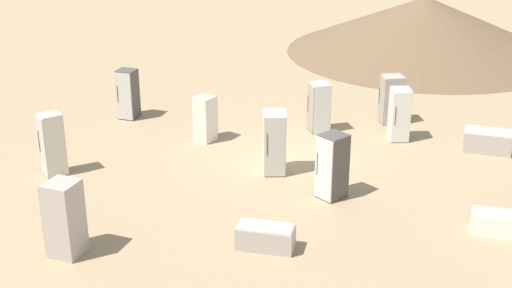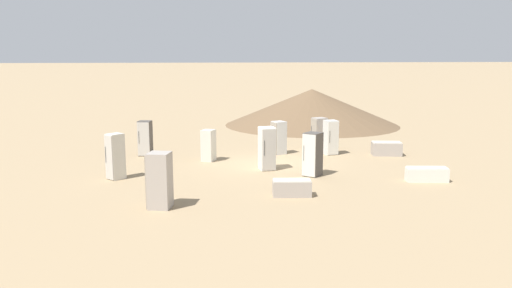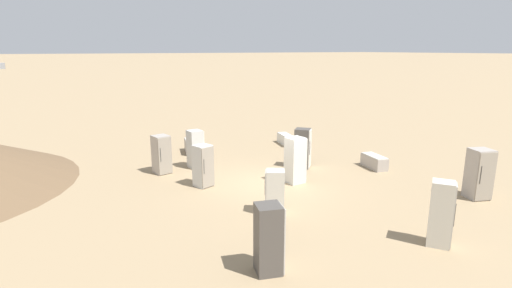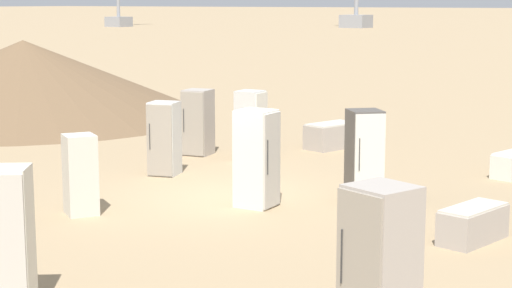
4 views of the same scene
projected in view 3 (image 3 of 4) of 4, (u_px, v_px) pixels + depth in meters
The scene contains 13 objects.
ground_plane at pixel (273, 183), 16.83m from camera, with size 1000.00×1000.00×0.00m, color #9E8460.
discarded_fridge_0 at pixel (374, 162), 18.92m from camera, with size 1.51×0.88×0.62m.
discarded_fridge_1 at pixel (196, 149), 18.85m from camera, with size 0.68×0.72×1.81m.
discarded_fridge_2 at pixel (162, 154), 18.02m from camera, with size 0.83×0.79×1.75m.
discarded_fridge_3 at pixel (303, 148), 18.87m from camera, with size 0.96×0.96×1.88m.
discarded_fridge_4 at pixel (286, 139), 23.59m from camera, with size 1.76×0.93×0.59m.
discarded_fridge_5 at pixel (441, 214), 11.31m from camera, with size 0.84×0.82×1.92m.
discarded_fridge_6 at pixel (269, 239), 9.94m from camera, with size 0.80×0.82×1.81m.
discarded_fridge_7 at pixel (203, 166), 16.28m from camera, with size 0.81×0.80×1.73m.
discarded_fridge_8 at pixel (479, 174), 14.94m from camera, with size 0.95×0.94×1.91m.
discarded_fridge_9 at pixel (193, 146), 21.74m from camera, with size 1.65×1.16×0.71m.
discarded_fridge_10 at pixel (275, 192), 13.56m from camera, with size 0.82×0.85×1.55m.
discarded_fridge_11 at pixel (295, 160), 16.72m from camera, with size 0.69×0.78×1.94m.
Camera 3 is at (13.46, -8.66, 5.52)m, focal length 28.00 mm.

